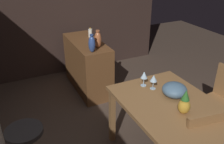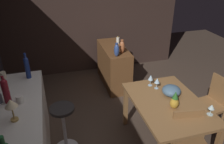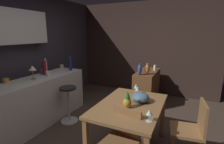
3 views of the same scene
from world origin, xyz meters
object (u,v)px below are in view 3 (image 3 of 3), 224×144
(sideboard_cabinet, at_px, (147,87))
(cup_slate, at_px, (42,72))
(wine_glass_right, at_px, (137,89))
(cup_mustard, at_px, (6,81))
(chair_by_doorway, at_px, (191,129))
(dining_table, at_px, (130,110))
(vase_copper, at_px, (147,69))
(vase_ceramic_blue, at_px, (140,70))
(pineapple_centerpiece, at_px, (127,101))
(fruit_bowl, at_px, (141,97))
(chair_near_window, at_px, (122,140))
(wine_bottle_clear, at_px, (46,66))
(wine_glass_left, at_px, (149,113))
(cup_cream, at_px, (62,66))
(wine_glass_center, at_px, (136,86))
(bar_stool, at_px, (69,104))
(wine_bottle_cobalt, at_px, (70,63))
(counter_lamp, at_px, (32,69))
(pillar_candle_tall, at_px, (155,68))
(wine_bottle_ruby, at_px, (44,67))
(cup_white, at_px, (48,74))

(sideboard_cabinet, bearing_deg, cup_slate, 129.55)
(wine_glass_right, relative_size, cup_mustard, 1.34)
(chair_by_doorway, bearing_deg, cup_slate, 85.24)
(dining_table, bearing_deg, vase_copper, 4.84)
(cup_mustard, relative_size, vase_ceramic_blue, 0.48)
(pineapple_centerpiece, xyz_separation_m, cup_slate, (0.48, 2.06, 0.11))
(pineapple_centerpiece, xyz_separation_m, fruit_bowl, (0.27, -0.11, -0.03))
(cup_slate, bearing_deg, vase_ceramic_blue, -58.68)
(chair_near_window, bearing_deg, cup_mustard, 88.34)
(fruit_bowl, xyz_separation_m, wine_bottle_clear, (0.33, 2.19, 0.24))
(wine_glass_left, xyz_separation_m, cup_slate, (0.72, 2.41, 0.10))
(cup_cream, bearing_deg, sideboard_cabinet, -64.33)
(wine_glass_center, xyz_separation_m, vase_copper, (1.10, 0.08, 0.07))
(sideboard_cabinet, relative_size, bar_stool, 1.51)
(bar_stool, distance_m, wine_bottle_clear, 1.00)
(wine_bottle_cobalt, relative_size, counter_lamp, 1.42)
(fruit_bowl, distance_m, pillar_candle_tall, 1.92)
(counter_lamp, bearing_deg, wine_glass_left, -98.25)
(dining_table, distance_m, wine_glass_right, 0.41)
(wine_glass_left, xyz_separation_m, fruit_bowl, (0.51, 0.24, -0.04))
(wine_bottle_ruby, height_order, cup_white, wine_bottle_ruby)
(pineapple_centerpiece, height_order, wine_bottle_ruby, wine_bottle_ruby)
(wine_glass_right, height_order, fruit_bowl, wine_glass_right)
(wine_bottle_ruby, bearing_deg, dining_table, -99.32)
(wine_glass_right, relative_size, wine_bottle_clear, 0.53)
(dining_table, xyz_separation_m, vase_ceramic_blue, (1.43, 0.27, 0.29))
(wine_bottle_clear, bearing_deg, sideboard_cabinet, -53.13)
(wine_bottle_cobalt, height_order, vase_ceramic_blue, wine_bottle_cobalt)
(bar_stool, height_order, pillar_candle_tall, pillar_candle_tall)
(sideboard_cabinet, height_order, vase_ceramic_blue, vase_ceramic_blue)
(wine_bottle_ruby, distance_m, cup_slate, 0.16)
(wine_glass_center, height_order, wine_bottle_clear, wine_bottle_clear)
(pineapple_centerpiece, distance_m, vase_ceramic_blue, 1.59)
(pillar_candle_tall, bearing_deg, cup_slate, 130.47)
(wine_glass_center, height_order, cup_slate, cup_slate)
(wine_glass_right, bearing_deg, pineapple_centerpiece, -179.58)
(pillar_candle_tall, bearing_deg, pineapple_centerpiece, -178.41)
(wine_bottle_ruby, height_order, pillar_candle_tall, wine_bottle_ruby)
(pineapple_centerpiece, distance_m, cup_white, 1.87)
(wine_glass_left, xyz_separation_m, cup_white, (0.65, 2.18, 0.10))
(cup_mustard, bearing_deg, counter_lamp, -36.31)
(wine_bottle_clear, bearing_deg, wine_bottle_ruby, -140.81)
(chair_by_doorway, relative_size, wine_glass_center, 5.12)
(sideboard_cabinet, relative_size, pineapple_centerpiece, 4.54)
(wine_glass_right, xyz_separation_m, wine_bottle_ruby, (-0.03, 1.96, 0.21))
(chair_near_window, bearing_deg, pillar_candle_tall, 2.67)
(dining_table, height_order, cup_cream, cup_cream)
(vase_ceramic_blue, bearing_deg, wine_glass_center, -167.36)
(dining_table, bearing_deg, bar_stool, 78.28)
(wine_bottle_cobalt, distance_m, cup_mustard, 1.34)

